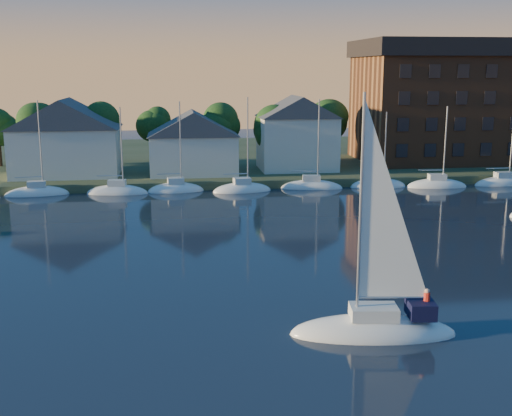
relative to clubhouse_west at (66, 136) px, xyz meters
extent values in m
plane|color=black|center=(22.00, -58.00, -5.93)|extent=(260.00, 260.00, 0.00)
cube|color=#334126|center=(22.00, 17.00, -5.93)|extent=(160.00, 50.00, 2.00)
cube|color=brown|center=(22.00, -6.00, -5.93)|extent=(120.00, 3.00, 1.00)
cube|color=silver|center=(0.00, 0.00, -1.93)|extent=(13.00, 9.00, 6.00)
cube|color=silver|center=(16.00, -1.00, -2.43)|extent=(11.00, 8.00, 5.00)
cube|color=silver|center=(30.00, 1.00, -1.43)|extent=(10.00, 8.00, 7.00)
cube|color=brown|center=(56.00, 7.00, 2.57)|extent=(30.00, 16.00, 15.00)
cube|color=black|center=(56.00, 7.00, 11.27)|extent=(31.00, 17.00, 2.40)
cylinder|color=#392A19|center=(-4.00, 5.00, -3.18)|extent=(0.50, 0.50, 3.50)
sphere|color=#153513|center=(-4.00, 5.00, 1.27)|extent=(5.40, 5.40, 5.40)
cylinder|color=#392A19|center=(4.00, 5.00, -3.18)|extent=(0.50, 0.50, 3.50)
sphere|color=#153513|center=(4.00, 5.00, 1.27)|extent=(5.40, 5.40, 5.40)
cylinder|color=#392A19|center=(12.00, 5.00, -3.18)|extent=(0.50, 0.50, 3.50)
sphere|color=#153513|center=(12.00, 5.00, 1.27)|extent=(5.40, 5.40, 5.40)
cylinder|color=#392A19|center=(20.00, 5.00, -3.18)|extent=(0.50, 0.50, 3.50)
sphere|color=#153513|center=(20.00, 5.00, 1.27)|extent=(5.40, 5.40, 5.40)
cylinder|color=#392A19|center=(28.00, 5.00, -3.18)|extent=(0.50, 0.50, 3.50)
sphere|color=#153513|center=(28.00, 5.00, 1.27)|extent=(5.40, 5.40, 5.40)
cylinder|color=#392A19|center=(36.00, 5.00, -3.18)|extent=(0.50, 0.50, 3.50)
sphere|color=#153513|center=(36.00, 5.00, 1.27)|extent=(5.40, 5.40, 5.40)
cylinder|color=#392A19|center=(44.00, 5.00, -3.18)|extent=(0.50, 0.50, 3.50)
sphere|color=#153513|center=(44.00, 5.00, 1.27)|extent=(5.40, 5.40, 5.40)
cylinder|color=#392A19|center=(52.00, 5.00, -3.18)|extent=(0.50, 0.50, 3.50)
sphere|color=#153513|center=(52.00, 5.00, 1.27)|extent=(5.40, 5.40, 5.40)
cylinder|color=#392A19|center=(60.00, 5.00, -3.18)|extent=(0.50, 0.50, 3.50)
sphere|color=#153513|center=(60.00, 5.00, 1.27)|extent=(5.40, 5.40, 5.40)
ellipsoid|color=white|center=(-2.00, -9.00, -5.93)|extent=(7.50, 2.40, 2.20)
cube|color=silver|center=(-2.00, -9.00, -4.63)|extent=(2.10, 1.32, 0.70)
cylinder|color=#A5A8AD|center=(-1.25, -9.00, 0.02)|extent=(0.16, 0.16, 10.00)
cylinder|color=#A5A8AD|center=(-2.83, -9.00, -3.78)|extent=(3.15, 0.12, 0.12)
ellipsoid|color=white|center=(6.00, -9.00, -5.93)|extent=(7.50, 2.40, 2.20)
cube|color=silver|center=(6.00, -9.00, -4.63)|extent=(2.10, 1.32, 0.70)
cylinder|color=#A5A8AD|center=(6.75, -9.00, 0.02)|extent=(0.16, 0.16, 10.00)
cylinder|color=#A5A8AD|center=(5.17, -9.00, -3.78)|extent=(3.15, 0.12, 0.12)
ellipsoid|color=white|center=(14.00, -9.00, -5.93)|extent=(7.50, 2.40, 2.20)
cube|color=silver|center=(14.00, -9.00, -4.63)|extent=(2.10, 1.32, 0.70)
cylinder|color=#A5A8AD|center=(14.75, -9.00, 0.02)|extent=(0.16, 0.16, 10.00)
cylinder|color=#A5A8AD|center=(13.17, -9.00, -3.78)|extent=(3.15, 0.12, 0.12)
ellipsoid|color=white|center=(22.00, -9.00, -5.93)|extent=(7.50, 2.40, 2.20)
cube|color=silver|center=(22.00, -9.00, -4.63)|extent=(2.10, 1.32, 0.70)
cylinder|color=#A5A8AD|center=(22.75, -9.00, 0.02)|extent=(0.16, 0.16, 10.00)
cylinder|color=#A5A8AD|center=(21.17, -9.00, -3.78)|extent=(3.15, 0.12, 0.12)
ellipsoid|color=white|center=(30.00, -9.00, -5.93)|extent=(7.50, 2.40, 2.20)
cube|color=silver|center=(30.00, -9.00, -4.63)|extent=(2.10, 1.32, 0.70)
cylinder|color=#A5A8AD|center=(30.75, -9.00, 0.02)|extent=(0.16, 0.16, 10.00)
cylinder|color=#A5A8AD|center=(29.17, -9.00, -3.78)|extent=(3.15, 0.12, 0.12)
ellipsoid|color=white|center=(38.00, -9.00, -5.93)|extent=(7.50, 2.40, 2.20)
cube|color=silver|center=(38.00, -9.00, -4.63)|extent=(2.10, 1.32, 0.70)
cylinder|color=#A5A8AD|center=(38.75, -9.00, 0.02)|extent=(0.16, 0.16, 10.00)
cylinder|color=#A5A8AD|center=(37.17, -9.00, -3.78)|extent=(3.15, 0.12, 0.12)
ellipsoid|color=white|center=(46.00, -9.00, -5.93)|extent=(7.50, 2.40, 2.20)
cube|color=silver|center=(46.00, -9.00, -4.63)|extent=(2.10, 1.32, 0.70)
cylinder|color=#A5A8AD|center=(46.75, -9.00, 0.02)|extent=(0.16, 0.16, 10.00)
cylinder|color=#A5A8AD|center=(45.17, -9.00, -3.78)|extent=(3.15, 0.12, 0.12)
ellipsoid|color=white|center=(54.00, -9.00, -5.93)|extent=(7.50, 2.40, 2.20)
cube|color=silver|center=(54.00, -9.00, -4.63)|extent=(2.10, 1.32, 0.70)
cylinder|color=#A5A8AD|center=(54.75, -9.00, 0.02)|extent=(0.16, 0.16, 10.00)
cylinder|color=#A5A8AD|center=(53.17, -9.00, -3.78)|extent=(3.15, 0.12, 0.12)
ellipsoid|color=white|center=(23.95, -51.99, -5.93)|extent=(9.42, 4.07, 2.20)
cube|color=silver|center=(23.95, -51.99, -4.63)|extent=(2.74, 1.93, 0.70)
cylinder|color=#A5A8AD|center=(23.04, -51.87, 1.10)|extent=(0.16, 0.16, 12.17)
cylinder|color=#A5A8AD|center=(24.94, -52.11, -3.78)|extent=(3.82, 0.60, 0.12)
cube|color=black|center=(26.48, -52.31, -4.43)|extent=(1.61, 1.93, 0.90)
camera|label=1|loc=(13.31, -83.77, 8.30)|focal=45.00mm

